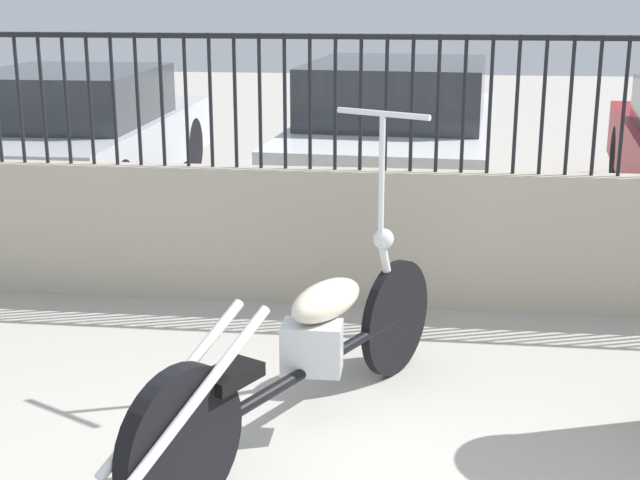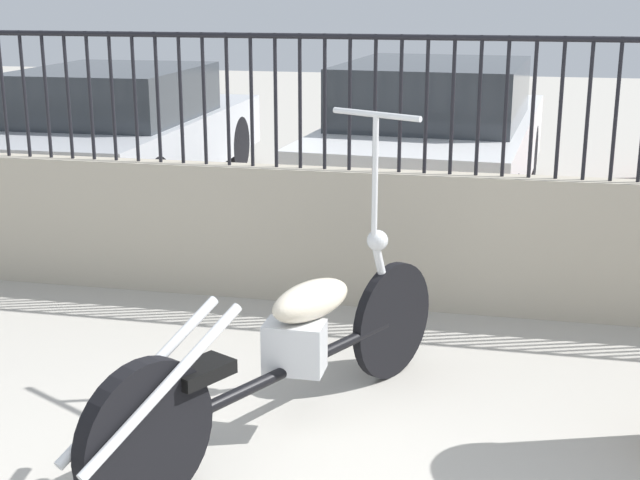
% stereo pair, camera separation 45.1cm
% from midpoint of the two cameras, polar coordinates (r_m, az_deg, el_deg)
% --- Properties ---
extents(low_wall, '(10.07, 0.18, 0.90)m').
position_cam_midpoint_polar(low_wall, '(5.88, 1.11, 0.13)').
color(low_wall, '#B2A893').
rests_on(low_wall, ground_plane).
extents(fence_railing, '(10.07, 0.04, 0.86)m').
position_cam_midpoint_polar(fence_railing, '(5.69, 1.16, 9.95)').
color(fence_railing, black).
rests_on(fence_railing, low_wall).
extents(motorcycle_black, '(1.21, 2.16, 1.47)m').
position_cam_midpoint_polar(motorcycle_black, '(4.09, -4.92, -7.63)').
color(motorcycle_black, black).
rests_on(motorcycle_black, ground_plane).
extents(car_silver, '(1.77, 4.13, 1.29)m').
position_cam_midpoint_polar(car_silver, '(9.24, -16.62, 6.51)').
color(car_silver, black).
rests_on(car_silver, ground_plane).
extents(car_white, '(2.05, 4.42, 1.40)m').
position_cam_midpoint_polar(car_white, '(8.53, 3.51, 6.71)').
color(car_white, black).
rests_on(car_white, ground_plane).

